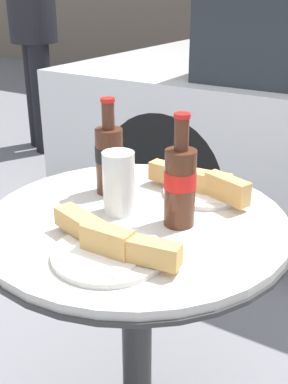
{
  "coord_description": "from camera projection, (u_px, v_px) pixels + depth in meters",
  "views": [
    {
      "loc": [
        0.55,
        -0.84,
        1.24
      ],
      "look_at": [
        0.0,
        0.04,
        0.79
      ],
      "focal_mm": 45.0,
      "sensor_mm": 36.0,
      "label": 1
    }
  ],
  "objects": [
    {
      "name": "drinking_glass",
      "position": [
        119.0,
        186.0,
        1.12
      ],
      "size": [
        0.08,
        0.08,
        0.15
      ],
      "color": "#C68923",
      "rests_on": "bistro_table"
    },
    {
      "name": "cola_bottle_left",
      "position": [
        180.0,
        183.0,
        1.05
      ],
      "size": [
        0.07,
        0.07,
        0.26
      ],
      "color": "#4C2819",
      "rests_on": "bistro_table"
    },
    {
      "name": "lunch_plate_far",
      "position": [
        201.0,
        185.0,
        1.23
      ],
      "size": [
        0.29,
        0.21,
        0.07
      ],
      "color": "silver",
      "rests_on": "bistro_table"
    },
    {
      "name": "bistro_table",
      "position": [
        136.0,
        283.0,
        1.2
      ],
      "size": [
        0.72,
        0.72,
        0.74
      ],
      "color": "#333333",
      "rests_on": "ground_plane"
    },
    {
      "name": "cola_bottle_right",
      "position": [
        109.0,
        157.0,
        1.22
      ],
      "size": [
        0.07,
        0.07,
        0.25
      ],
      "color": "#4C2819",
      "rests_on": "bistro_table"
    },
    {
      "name": "lunch_plate_near",
      "position": [
        109.0,
        245.0,
        0.96
      ],
      "size": [
        0.32,
        0.23,
        0.07
      ],
      "color": "silver",
      "rests_on": "bistro_table"
    },
    {
      "name": "pedestrian",
      "position": [
        33.0,
        22.0,
        3.53
      ],
      "size": [
        0.35,
        0.35,
        1.72
      ],
      "color": "black",
      "rests_on": "ground_plane"
    }
  ]
}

